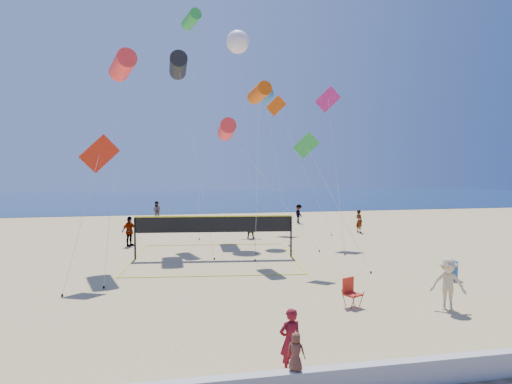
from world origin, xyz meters
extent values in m
plane|color=tan|center=(0.00, 0.00, 0.00)|extent=(120.00, 120.00, 0.00)
cube|color=navy|center=(0.00, 62.00, 0.01)|extent=(140.00, 50.00, 0.03)
cube|color=#B3B3AF|center=(0.00, -3.00, 0.30)|extent=(32.00, 0.30, 0.60)
imported|color=maroon|center=(-1.45, -1.83, 0.80)|extent=(0.64, 0.49, 1.59)
imported|color=brown|center=(-1.66, -2.99, 1.01)|extent=(0.48, 0.45, 0.83)
imported|color=#D0B88B|center=(5.34, 1.83, 0.92)|extent=(1.37, 1.21, 1.84)
imported|color=gray|center=(-6.49, 17.63, 0.95)|extent=(1.12, 1.11, 1.89)
imported|color=gray|center=(1.71, 19.22, 0.81)|extent=(1.55, 0.66, 1.62)
imported|color=gray|center=(10.47, 20.41, 0.87)|extent=(0.60, 0.74, 1.75)
imported|color=gray|center=(-4.86, 31.58, 0.92)|extent=(1.10, 1.00, 1.84)
imported|color=gray|center=(7.71, 27.15, 0.84)|extent=(0.76, 1.15, 1.68)
cube|color=red|center=(2.19, 2.77, 0.45)|extent=(0.72, 0.69, 0.06)
cube|color=red|center=(2.10, 2.98, 0.76)|extent=(0.52, 0.28, 0.55)
cylinder|color=black|center=(2.07, 2.50, 0.25)|extent=(0.14, 0.27, 0.72)
cylinder|color=black|center=(1.90, 2.86, 0.25)|extent=(0.14, 0.27, 0.72)
cylinder|color=black|center=(2.48, 2.68, 0.25)|extent=(0.14, 0.27, 0.72)
cylinder|color=black|center=(2.31, 3.05, 0.25)|extent=(0.14, 0.27, 0.72)
cylinder|color=#17579B|center=(8.17, 5.67, 0.41)|extent=(0.59, 0.59, 0.82)
cylinder|color=black|center=(-5.89, 13.20, 1.14)|extent=(0.10, 0.10, 2.29)
cylinder|color=black|center=(2.62, 12.14, 1.14)|extent=(0.10, 0.10, 2.29)
cube|color=black|center=(-1.64, 12.67, 1.86)|extent=(8.51, 1.08, 0.86)
cube|color=yellow|center=(-1.64, 12.67, 2.31)|extent=(8.51, 1.09, 0.06)
cube|color=yellow|center=(-2.17, 8.42, 0.01)|extent=(8.71, 1.14, 0.02)
cube|color=yellow|center=(-1.11, 16.92, 0.01)|extent=(8.71, 1.14, 0.02)
cylinder|color=#F92F2F|center=(-6.45, 13.89, 10.56)|extent=(1.73, 2.77, 1.41)
cylinder|color=silver|center=(-6.64, 10.56, 5.31)|extent=(0.39, 6.67, 10.52)
cylinder|color=black|center=(-6.83, 7.23, 0.05)|extent=(0.08, 0.08, 0.10)
cylinder|color=black|center=(-3.30, 18.13, 11.62)|extent=(1.12, 2.65, 1.45)
cylinder|color=silver|center=(-2.49, 15.17, 5.84)|extent=(1.64, 5.92, 11.58)
cylinder|color=black|center=(-1.68, 12.22, 0.05)|extent=(0.08, 0.08, 0.10)
cylinder|color=#D24C08|center=(1.03, 13.21, 9.22)|extent=(1.09, 2.08, 1.08)
cylinder|color=silver|center=(0.71, 12.27, 4.63)|extent=(0.65, 1.89, 9.17)
cylinder|color=black|center=(0.39, 11.33, 0.05)|extent=(0.08, 0.08, 0.10)
cube|color=red|center=(-7.15, 9.20, 5.60)|extent=(1.75, 0.38, 1.76)
cylinder|color=silver|center=(-7.70, 7.75, 2.83)|extent=(1.12, 2.91, 5.56)
cylinder|color=black|center=(-8.25, 6.31, 0.05)|extent=(0.08, 0.08, 0.10)
cube|color=green|center=(2.62, 9.54, 6.10)|extent=(1.34, 0.29, 1.34)
cylinder|color=silver|center=(3.90, 8.51, 3.07)|extent=(2.58, 2.08, 6.05)
cylinder|color=black|center=(5.18, 7.48, 0.05)|extent=(0.08, 0.08, 0.10)
cube|color=#C42172|center=(6.85, 17.77, 9.69)|extent=(1.87, 0.31, 1.84)
cylinder|color=silver|center=(6.31, 14.87, 4.87)|extent=(1.10, 5.82, 9.65)
cylinder|color=black|center=(5.76, 11.96, 0.05)|extent=(0.08, 0.08, 0.10)
sphere|color=white|center=(1.12, 21.14, 14.17)|extent=(1.91, 1.91, 1.67)
cylinder|color=silver|center=(0.98, 17.22, 7.11)|extent=(0.30, 7.86, 14.13)
cylinder|color=black|center=(0.84, 13.29, 0.05)|extent=(0.08, 0.08, 0.10)
sphere|color=#2D6EAF|center=(2.79, 19.54, 10.21)|extent=(1.60, 1.60, 1.28)
cylinder|color=silver|center=(3.12, 17.49, 5.13)|extent=(0.68, 4.12, 10.17)
cylinder|color=black|center=(3.45, 15.43, 0.05)|extent=(0.08, 0.08, 0.10)
cylinder|color=green|center=(-2.18, 21.89, 15.81)|extent=(1.42, 2.25, 1.14)
cylinder|color=silver|center=(-2.04, 20.56, 7.93)|extent=(0.29, 2.67, 15.77)
cylinder|color=black|center=(-1.91, 19.23, 0.05)|extent=(0.08, 0.08, 0.10)
cube|color=#D24C08|center=(4.91, 24.59, 10.11)|extent=(1.73, 0.30, 1.71)
cylinder|color=silver|center=(6.35, 21.92, 5.08)|extent=(2.89, 5.36, 10.07)
cylinder|color=black|center=(7.78, 19.25, 0.05)|extent=(0.08, 0.08, 0.10)
cylinder|color=#F92F2F|center=(0.10, 19.79, 7.69)|extent=(1.23, 2.70, 1.45)
cylinder|color=silver|center=(2.39, 16.52, 3.87)|extent=(4.61, 6.57, 7.65)
cylinder|color=black|center=(4.69, 13.24, 0.05)|extent=(0.08, 0.08, 0.10)
camera|label=1|loc=(-4.46, -12.21, 4.96)|focal=32.00mm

